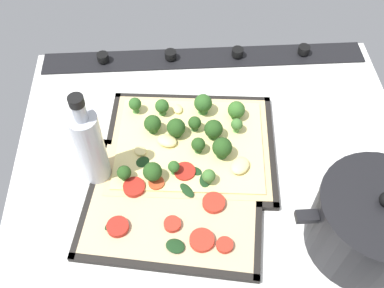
{
  "coord_description": "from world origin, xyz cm",
  "views": [
    {
      "loc": [
        7.45,
        49.94,
        73.77
      ],
      "look_at": [
        4.66,
        -0.06,
        6.97
      ],
      "focal_mm": 41.38,
      "sensor_mm": 36.0,
      "label": 1
    }
  ],
  "objects_px": {
    "veggie_pizza_back": "(173,204)",
    "baking_tray_front": "(190,148)",
    "broccoli_pizza": "(190,141)",
    "cooking_pot": "(370,223)",
    "oil_bottle": "(91,148)",
    "baking_tray_back": "(173,205)"
  },
  "relations": [
    {
      "from": "veggie_pizza_back",
      "to": "broccoli_pizza",
      "type": "bearing_deg",
      "value": -105.7
    },
    {
      "from": "veggie_pizza_back",
      "to": "baking_tray_front",
      "type": "bearing_deg",
      "value": -105.77
    },
    {
      "from": "cooking_pot",
      "to": "baking_tray_back",
      "type": "bearing_deg",
      "value": -15.08
    },
    {
      "from": "oil_bottle",
      "to": "baking_tray_front",
      "type": "bearing_deg",
      "value": -162.09
    },
    {
      "from": "baking_tray_front",
      "to": "baking_tray_back",
      "type": "distance_m",
      "value": 0.14
    },
    {
      "from": "baking_tray_front",
      "to": "broccoli_pizza",
      "type": "distance_m",
      "value": 0.02
    },
    {
      "from": "veggie_pizza_back",
      "to": "cooking_pot",
      "type": "height_order",
      "value": "cooking_pot"
    },
    {
      "from": "oil_bottle",
      "to": "broccoli_pizza",
      "type": "bearing_deg",
      "value": -161.21
    },
    {
      "from": "cooking_pot",
      "to": "oil_bottle",
      "type": "height_order",
      "value": "oil_bottle"
    },
    {
      "from": "baking_tray_front",
      "to": "oil_bottle",
      "type": "relative_size",
      "value": 1.62
    },
    {
      "from": "baking_tray_front",
      "to": "baking_tray_back",
      "type": "xyz_separation_m",
      "value": [
        0.04,
        0.13,
        0.0
      ]
    },
    {
      "from": "baking_tray_front",
      "to": "oil_bottle",
      "type": "distance_m",
      "value": 0.21
    },
    {
      "from": "broccoli_pizza",
      "to": "cooking_pot",
      "type": "height_order",
      "value": "cooking_pot"
    },
    {
      "from": "baking_tray_back",
      "to": "baking_tray_front",
      "type": "bearing_deg",
      "value": -106.02
    },
    {
      "from": "veggie_pizza_back",
      "to": "cooking_pot",
      "type": "bearing_deg",
      "value": 165.18
    },
    {
      "from": "baking_tray_back",
      "to": "veggie_pizza_back",
      "type": "bearing_deg",
      "value": 95.94
    },
    {
      "from": "veggie_pizza_back",
      "to": "oil_bottle",
      "type": "bearing_deg",
      "value": -27.62
    },
    {
      "from": "cooking_pot",
      "to": "broccoli_pizza",
      "type": "bearing_deg",
      "value": -37.78
    },
    {
      "from": "baking_tray_front",
      "to": "veggie_pizza_back",
      "type": "relative_size",
      "value": 1.08
    },
    {
      "from": "veggie_pizza_back",
      "to": "baking_tray_back",
      "type": "bearing_deg",
      "value": -84.06
    },
    {
      "from": "oil_bottle",
      "to": "veggie_pizza_back",
      "type": "bearing_deg",
      "value": 152.38
    },
    {
      "from": "cooking_pot",
      "to": "oil_bottle",
      "type": "bearing_deg",
      "value": -18.96
    }
  ]
}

